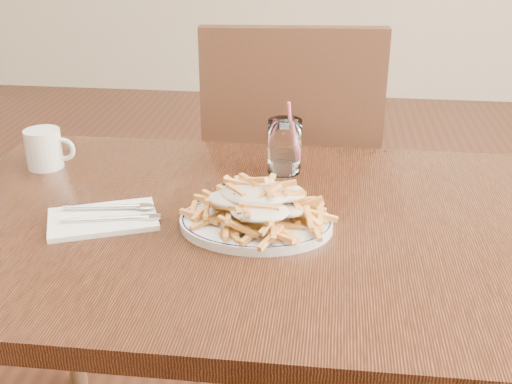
# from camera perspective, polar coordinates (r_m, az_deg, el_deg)

# --- Properties ---
(table) EXTENTS (1.20, 0.80, 0.75)m
(table) POSITION_cam_1_polar(r_m,az_deg,el_deg) (1.22, -0.55, -5.68)
(table) COLOR black
(table) RESTS_ON ground
(chair_far) EXTENTS (0.50, 0.50, 1.01)m
(chair_far) POSITION_cam_1_polar(r_m,az_deg,el_deg) (1.84, 3.01, 1.58)
(chair_far) COLOR black
(chair_far) RESTS_ON ground
(fries_plate) EXTENTS (0.34, 0.31, 0.02)m
(fries_plate) POSITION_cam_1_polar(r_m,az_deg,el_deg) (1.15, -0.00, -2.75)
(fries_plate) COLOR white
(fries_plate) RESTS_ON table
(loaded_fries) EXTENTS (0.29, 0.26, 0.07)m
(loaded_fries) POSITION_cam_1_polar(r_m,az_deg,el_deg) (1.13, -0.00, -0.63)
(loaded_fries) COLOR #CC8C3E
(loaded_fries) RESTS_ON fries_plate
(napkin) EXTENTS (0.23, 0.19, 0.01)m
(napkin) POSITION_cam_1_polar(r_m,az_deg,el_deg) (1.20, -13.46, -2.35)
(napkin) COLOR white
(napkin) RESTS_ON table
(cutlery) EXTENTS (0.20, 0.11, 0.01)m
(cutlery) POSITION_cam_1_polar(r_m,az_deg,el_deg) (1.21, -13.42, -1.89)
(cutlery) COLOR silver
(cutlery) RESTS_ON napkin
(water_glass) EXTENTS (0.07, 0.07, 0.16)m
(water_glass) POSITION_cam_1_polar(r_m,az_deg,el_deg) (1.37, 2.57, 3.82)
(water_glass) COLOR white
(water_glass) RESTS_ON table
(coffee_mug) EXTENTS (0.11, 0.08, 0.09)m
(coffee_mug) POSITION_cam_1_polar(r_m,az_deg,el_deg) (1.47, -18.25, 3.67)
(coffee_mug) COLOR white
(coffee_mug) RESTS_ON table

